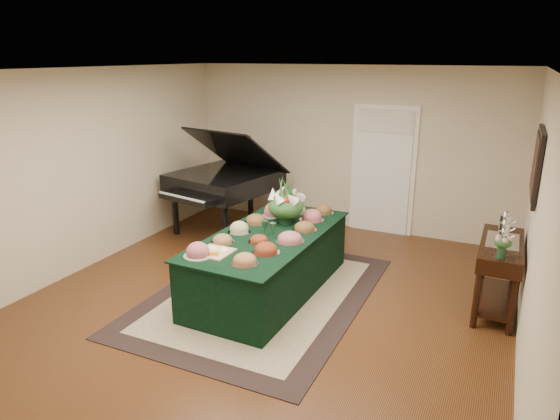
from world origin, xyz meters
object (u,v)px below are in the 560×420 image
at_px(buffet_table, 269,262).
at_px(floral_centerpiece, 286,202).
at_px(mahogany_sideboard, 500,258).
at_px(grand_piano, 224,180).

xyz_separation_m(buffet_table, floral_centerpiece, (0.02, 0.46, 0.66)).
bearing_deg(mahogany_sideboard, buffet_table, -165.53).
relative_size(buffet_table, floral_centerpiece, 5.26).
bearing_deg(buffet_table, floral_centerpiece, 87.70).
bearing_deg(floral_centerpiece, grand_piano, 143.68).
bearing_deg(grand_piano, mahogany_sideboard, -13.49).
distance_m(buffet_table, grand_piano, 2.41).
bearing_deg(floral_centerpiece, buffet_table, -92.30).
bearing_deg(buffet_table, mahogany_sideboard, 14.47).
distance_m(buffet_table, floral_centerpiece, 0.81).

